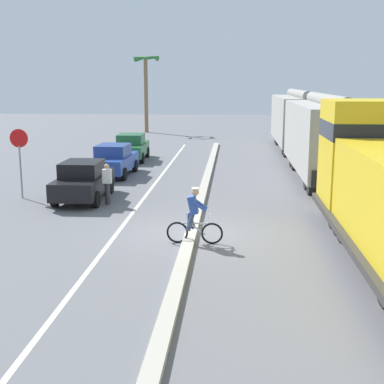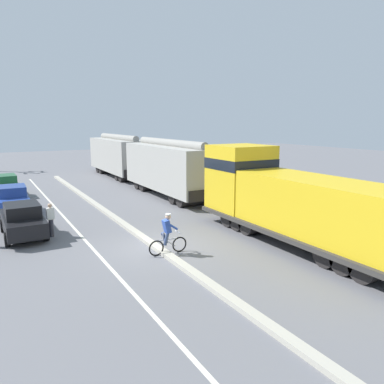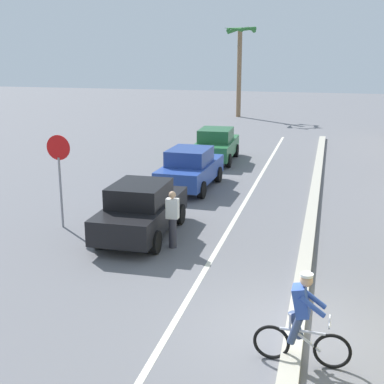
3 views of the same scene
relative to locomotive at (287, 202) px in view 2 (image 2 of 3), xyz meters
The scene contains 11 objects.
ground_plane 6.33m from the locomotive, 160.77° to the left, with size 120.00×120.00×0.00m, color slate.
median_curb 9.99m from the locomotive, 125.63° to the left, with size 0.36×36.00×0.16m, color #B2AD9E.
lane_stripe 11.55m from the locomotive, 135.47° to the left, with size 0.14×36.00×0.01m, color silver.
locomotive is the anchor object (origin of this frame).
hopper_car_lead 12.16m from the locomotive, 90.00° to the left, with size 2.90×10.60×4.18m.
hopper_car_middle 23.76m from the locomotive, 90.00° to the left, with size 2.90×10.60×4.18m.
parked_car_black 12.48m from the locomotive, 147.88° to the left, with size 1.88×4.23×1.62m.
parked_car_blue 16.25m from the locomotive, 130.55° to the left, with size 1.93×4.25×1.62m.
parked_car_green 20.75m from the locomotive, 120.99° to the left, with size 1.96×4.26×1.62m.
cyclist 5.76m from the locomotive, 169.80° to the left, with size 1.71×0.48×1.71m.
pedestrian_by_cars 11.12m from the locomotive, 147.77° to the left, with size 0.34×0.22×1.62m.
Camera 2 is at (-6.26, -14.40, 5.42)m, focal length 35.00 mm.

